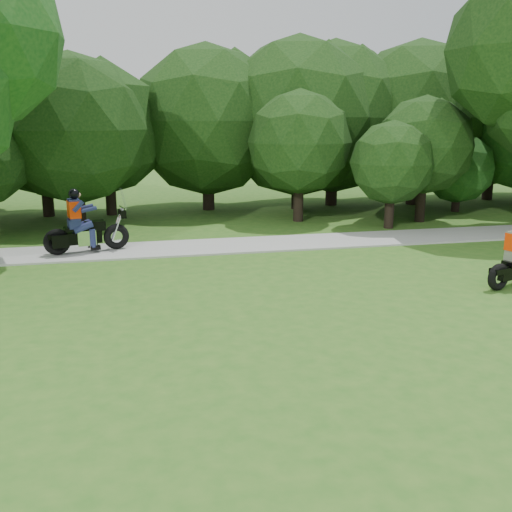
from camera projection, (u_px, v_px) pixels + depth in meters
name	position (u px, v px, depth m)	size (l,w,h in m)	color
ground	(382.00, 330.00, 11.27)	(100.00, 100.00, 0.00)	#2E641C
walkway	(279.00, 243.00, 18.85)	(60.00, 2.20, 0.06)	#9D9D98
tree_line	(284.00, 126.00, 24.91)	(40.57, 11.72, 7.60)	black
touring_motorcycle	(81.00, 230.00, 17.28)	(2.56, 1.21, 1.97)	black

